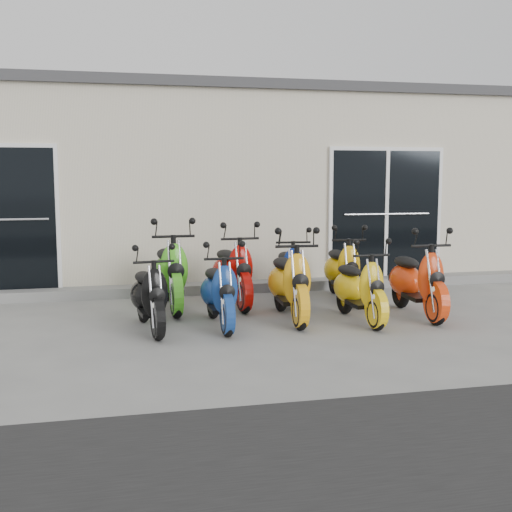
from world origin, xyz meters
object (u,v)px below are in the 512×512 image
at_px(scooter_front_blue, 219,283).
at_px(scooter_back_green, 170,263).
at_px(scooter_back_yellow, 342,261).
at_px(scooter_front_orange_a, 290,273).
at_px(scooter_back_blue, 289,264).
at_px(scooter_front_red, 417,271).
at_px(scooter_back_red, 233,263).
at_px(scooter_front_black, 149,286).
at_px(scooter_front_orange_b, 359,279).

distance_m(scooter_front_blue, scooter_back_green, 1.29).
distance_m(scooter_back_green, scooter_back_yellow, 2.56).
height_order(scooter_front_orange_a, scooter_back_blue, scooter_front_orange_a).
bearing_deg(scooter_back_blue, scooter_front_orange_a, -98.29).
bearing_deg(scooter_front_red, scooter_back_red, 153.62).
xyz_separation_m(scooter_front_blue, scooter_front_orange_a, (0.94, 0.18, 0.07)).
xyz_separation_m(scooter_front_blue, scooter_back_green, (-0.48, 1.19, 0.10)).
bearing_deg(scooter_back_green, scooter_back_blue, 1.81).
bearing_deg(scooter_front_black, scooter_back_red, 38.36).
bearing_deg(scooter_back_green, scooter_back_red, 1.17).
height_order(scooter_front_black, scooter_back_green, scooter_back_green).
bearing_deg(scooter_back_red, scooter_back_green, 178.82).
bearing_deg(scooter_back_red, scooter_back_blue, 0.12).
bearing_deg(scooter_front_black, scooter_front_blue, -6.14).
bearing_deg(scooter_back_green, scooter_back_yellow, 0.32).
bearing_deg(scooter_front_red, scooter_front_orange_b, -168.64).
height_order(scooter_front_black, scooter_front_red, scooter_front_red).
xyz_separation_m(scooter_front_black, scooter_back_blue, (2.10, 1.31, 0.02)).
relative_size(scooter_front_black, scooter_back_red, 0.88).
distance_m(scooter_front_black, scooter_back_green, 1.26).
bearing_deg(scooter_front_red, scooter_back_yellow, 116.37).
xyz_separation_m(scooter_front_black, scooter_back_yellow, (2.91, 1.30, 0.03)).
bearing_deg(scooter_front_orange_a, scooter_front_red, -1.93).
height_order(scooter_front_black, scooter_back_blue, scooter_back_blue).
distance_m(scooter_front_blue, scooter_back_blue, 1.82).
height_order(scooter_front_orange_b, scooter_back_blue, scooter_back_blue).
relative_size(scooter_back_green, scooter_back_yellow, 1.13).
height_order(scooter_front_black, scooter_front_orange_a, scooter_front_orange_a).
bearing_deg(scooter_back_blue, scooter_front_black, -140.51).
bearing_deg(scooter_back_green, scooter_front_red, -22.22).
distance_m(scooter_front_orange_b, scooter_back_red, 1.92).
distance_m(scooter_back_green, scooter_back_blue, 1.75).
distance_m(scooter_front_orange_a, scooter_back_yellow, 1.59).
bearing_deg(scooter_back_blue, scooter_front_blue, -126.46).
distance_m(scooter_front_red, scooter_back_red, 2.54).
xyz_separation_m(scooter_front_orange_b, scooter_back_red, (-1.37, 1.35, 0.07)).
distance_m(scooter_front_orange_b, scooter_back_blue, 1.51).
xyz_separation_m(scooter_front_orange_b, scooter_back_green, (-2.26, 1.30, 0.10)).
distance_m(scooter_front_orange_a, scooter_back_blue, 1.17).
xyz_separation_m(scooter_front_orange_a, scooter_back_yellow, (1.13, 1.11, -0.04)).
bearing_deg(scooter_back_blue, scooter_back_yellow, 6.51).
bearing_deg(scooter_front_blue, scooter_front_orange_b, -4.22).
distance_m(scooter_front_orange_a, scooter_back_green, 1.75).
relative_size(scooter_front_orange_b, scooter_back_green, 0.85).
bearing_deg(scooter_back_green, scooter_front_orange_a, -37.40).
xyz_separation_m(scooter_back_green, scooter_back_yellow, (2.55, 0.10, -0.07)).
xyz_separation_m(scooter_front_orange_a, scooter_back_red, (-0.53, 1.06, -0.00)).
distance_m(scooter_front_orange_b, scooter_back_green, 2.61).
distance_m(scooter_front_black, scooter_back_red, 1.77).
distance_m(scooter_front_black, scooter_front_orange_a, 1.79).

